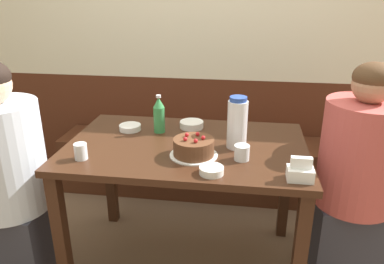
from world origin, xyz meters
name	(u,v)px	position (x,y,z in m)	size (l,w,h in m)	color
ground_plane	(187,261)	(0.00, 0.00, 0.00)	(12.00, 12.00, 0.00)	brown
back_wall	(208,26)	(0.00, 1.05, 1.25)	(4.80, 0.04, 2.50)	#4C2314
bench_seat	(203,166)	(0.00, 0.83, 0.22)	(2.20, 0.38, 0.43)	#472314
dining_table	(186,162)	(0.00, 0.00, 0.65)	(1.24, 0.80, 0.75)	#381E11
birthday_cake	(194,148)	(0.06, -0.13, 0.80)	(0.23, 0.23, 0.11)	white
water_pitcher	(237,123)	(0.26, 0.00, 0.88)	(0.10, 0.10, 0.27)	white
soju_bottle	(159,115)	(-0.18, 0.15, 0.86)	(0.06, 0.06, 0.21)	#388E4C
napkin_holder	(300,172)	(0.54, -0.31, 0.79)	(0.11, 0.08, 0.11)	white
bowl_soup_white	(192,124)	(-0.01, 0.25, 0.77)	(0.14, 0.14, 0.04)	white
bowl_rice_small	(211,170)	(0.16, -0.31, 0.77)	(0.11, 0.11, 0.03)	white
bowl_side_dish	(130,127)	(-0.35, 0.16, 0.77)	(0.12, 0.12, 0.03)	white
glass_water_tall	(81,151)	(-0.47, -0.25, 0.79)	(0.06, 0.06, 0.08)	silver
glass_tumbler_short	(242,153)	(0.29, -0.15, 0.79)	(0.07, 0.07, 0.07)	silver
person_teal_shirt	(8,179)	(-0.88, -0.24, 0.61)	(0.40, 0.40, 1.21)	#33333D
person_pale_blue_shirt	(356,177)	(0.88, 0.05, 0.60)	(0.40, 0.40, 1.20)	#33333D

